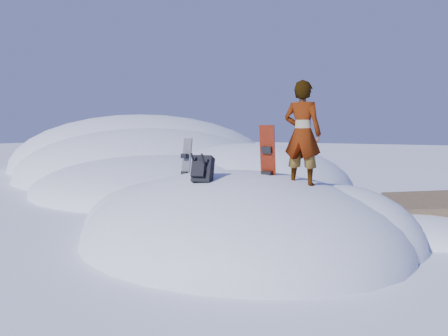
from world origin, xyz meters
The scene contains 9 objects.
ground centered at (0.00, 0.00, 0.00)m, with size 120.00×120.00×0.00m, color white.
snow_mound centered at (-0.17, 0.24, 0.00)m, with size 8.00×6.00×3.00m.
snow_ridge centered at (-10.43, 9.85, 0.00)m, with size 21.50×18.50×6.40m.
rock_outcrop centered at (3.72, 3.01, 0.01)m, with size 4.68×4.41×1.68m.
snowboard_red centered at (0.66, 0.00, 1.66)m, with size 0.33×0.28×1.64m.
snowboard_dark centered at (-1.46, 0.17, 1.51)m, with size 0.28×0.23×1.34m.
backpack centered at (-0.21, -1.07, 1.61)m, with size 0.45×0.53×0.61m.
gear_pile centered at (-2.10, -1.68, 0.12)m, with size 0.93×0.80×0.24m.
person centered at (1.40, -0.06, 2.29)m, with size 0.73×0.48×1.99m, color slate.
Camera 1 is at (4.27, -7.96, 2.39)m, focal length 35.00 mm.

